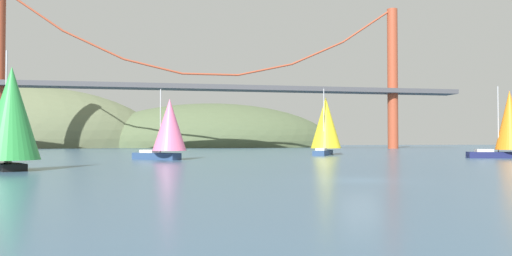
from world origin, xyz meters
The scene contains 8 objects.
ground_plane centered at (0.00, 0.00, 0.00)m, with size 360.00×360.00×0.00m, color #385670.
headland_center centered at (5.00, 135.00, 0.00)m, with size 83.73×44.00×29.13m, color #4C5B3D.
headland_left centered at (-55.00, 135.00, 0.00)m, with size 86.07×44.00×38.55m, color #5B6647.
suspension_bridge centered at (0.00, 95.00, 17.09)m, with size 135.52×6.00×38.43m.
sailboat_green_sail centered at (-23.17, 13.23, 4.25)m, with size 6.60×8.21×9.55m.
sailboat_pink_spinnaker centered at (-10.98, 31.82, 3.89)m, with size 7.42×7.00×8.57m.
sailboat_orange_sail centered at (32.90, 28.93, 4.58)m, with size 7.62×4.95×9.45m.
sailboat_yellow_sail centered at (13.96, 46.78, 4.91)m, with size 7.03×8.80×10.47m.
Camera 1 is at (-11.45, -27.03, 2.41)m, focal length 33.87 mm.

